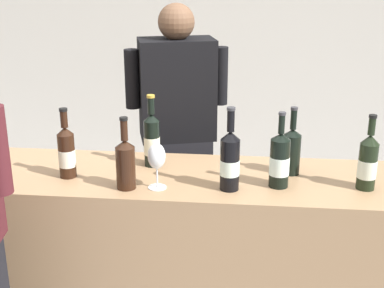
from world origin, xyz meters
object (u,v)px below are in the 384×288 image
(wine_bottle_3, at_px, (67,152))
(wine_glass, at_px, (157,158))
(wine_bottle_0, at_px, (368,162))
(wine_bottle_5, at_px, (152,140))
(wine_bottle_2, at_px, (292,150))
(person_server, at_px, (178,151))
(wine_bottle_4, at_px, (230,160))
(wine_bottle_6, at_px, (125,162))
(wine_bottle_1, at_px, (280,160))

(wine_bottle_3, xyz_separation_m, wine_glass, (0.42, -0.08, 0.02))
(wine_bottle_0, bearing_deg, wine_bottle_5, 169.74)
(wine_bottle_0, distance_m, wine_bottle_2, 0.33)
(wine_bottle_3, distance_m, person_server, 0.85)
(wine_glass, bearing_deg, wine_bottle_4, 3.77)
(wine_bottle_5, xyz_separation_m, wine_glass, (0.07, -0.26, 0.01))
(wine_bottle_4, distance_m, wine_bottle_5, 0.44)
(wine_bottle_2, distance_m, person_server, 0.85)
(wine_bottle_0, distance_m, wine_bottle_6, 1.01)
(wine_bottle_2, height_order, wine_bottle_3, wine_bottle_3)
(wine_bottle_1, distance_m, wine_bottle_6, 0.65)
(wine_bottle_2, bearing_deg, wine_bottle_3, -171.87)
(wine_bottle_5, distance_m, wine_glass, 0.26)
(wine_bottle_3, height_order, wine_bottle_5, wine_bottle_5)
(wine_bottle_4, height_order, wine_glass, wine_bottle_4)
(wine_glass, xyz_separation_m, person_server, (-0.02, 0.79, -0.26))
(wine_bottle_5, bearing_deg, person_server, 84.68)
(wine_bottle_2, relative_size, wine_bottle_6, 0.99)
(wine_bottle_2, xyz_separation_m, wine_glass, (-0.57, -0.22, 0.02))
(wine_bottle_6, bearing_deg, wine_bottle_2, 18.61)
(wine_bottle_3, height_order, wine_bottle_6, wine_bottle_3)
(wine_bottle_4, distance_m, person_server, 0.87)
(wine_bottle_1, bearing_deg, wine_bottle_5, 162.33)
(wine_bottle_2, relative_size, wine_bottle_3, 0.98)
(wine_glass, height_order, person_server, person_server)
(wine_bottle_4, height_order, person_server, person_server)
(wine_bottle_3, bearing_deg, wine_bottle_0, 0.17)
(wine_bottle_4, bearing_deg, wine_bottle_1, 14.07)
(wine_bottle_4, bearing_deg, wine_bottle_0, 6.54)
(wine_bottle_2, xyz_separation_m, wine_bottle_3, (-0.99, -0.14, 0.00))
(wine_bottle_0, distance_m, wine_bottle_4, 0.58)
(wine_bottle_1, height_order, wine_bottle_2, wine_bottle_1)
(wine_bottle_1, relative_size, wine_bottle_2, 1.06)
(person_server, bearing_deg, wine_bottle_2, -43.89)
(wine_bottle_4, bearing_deg, wine_bottle_6, -175.56)
(wine_bottle_5, bearing_deg, wine_bottle_0, -10.26)
(wine_bottle_3, height_order, wine_bottle_4, wine_bottle_4)
(wine_bottle_6, distance_m, wine_glass, 0.13)
(person_server, bearing_deg, wine_bottle_3, -119.41)
(wine_bottle_4, bearing_deg, person_server, 112.59)
(wine_bottle_5, bearing_deg, wine_glass, -75.59)
(wine_bottle_3, height_order, person_server, person_server)
(wine_bottle_6, bearing_deg, wine_bottle_1, 7.61)
(wine_glass, bearing_deg, wine_bottle_1, 8.01)
(wine_bottle_1, xyz_separation_m, wine_bottle_4, (-0.21, -0.05, 0.01))
(wine_bottle_0, relative_size, wine_bottle_2, 1.04)
(wine_bottle_1, bearing_deg, person_server, 126.33)
(wine_bottle_4, relative_size, wine_bottle_6, 1.14)
(wine_bottle_0, relative_size, wine_bottle_6, 1.04)
(wine_bottle_2, height_order, person_server, person_server)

